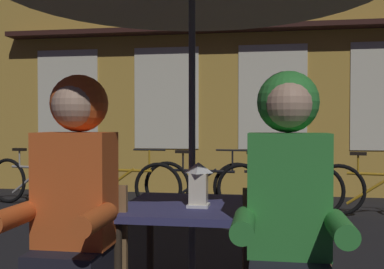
{
  "coord_description": "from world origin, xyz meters",
  "views": [
    {
      "loc": [
        0.38,
        -2.36,
        1.17
      ],
      "look_at": [
        0.0,
        -0.0,
        1.11
      ],
      "focal_mm": 42.35,
      "sensor_mm": 36.0,
      "label": 1
    }
  ],
  "objects_px": {
    "chair_left": "(79,269)",
    "bicycle_third": "(203,186)",
    "person_left_hooded": "(73,195)",
    "bicycle_fourth": "(276,188)",
    "bicycle_nearest": "(35,181)",
    "potted_plant": "(92,166)",
    "lantern": "(198,183)",
    "cafe_table": "(192,224)",
    "person_right_hooded": "(289,200)",
    "bicycle_fifth": "(382,190)",
    "bicycle_second": "(122,185)"
  },
  "relations": [
    {
      "from": "person_right_hooded",
      "to": "bicycle_fifth",
      "type": "height_order",
      "value": "person_right_hooded"
    },
    {
      "from": "bicycle_nearest",
      "to": "person_right_hooded",
      "type": "bearing_deg",
      "value": -50.7
    },
    {
      "from": "bicycle_fourth",
      "to": "chair_left",
      "type": "bearing_deg",
      "value": -104.65
    },
    {
      "from": "bicycle_nearest",
      "to": "potted_plant",
      "type": "relative_size",
      "value": 1.79
    },
    {
      "from": "person_left_hooded",
      "to": "bicycle_third",
      "type": "xyz_separation_m",
      "value": [
        0.06,
        3.98,
        -0.5
      ]
    },
    {
      "from": "lantern",
      "to": "person_right_hooded",
      "type": "height_order",
      "value": "person_right_hooded"
    },
    {
      "from": "cafe_table",
      "to": "person_left_hooded",
      "type": "height_order",
      "value": "person_left_hooded"
    },
    {
      "from": "lantern",
      "to": "person_right_hooded",
      "type": "distance_m",
      "value": 0.57
    },
    {
      "from": "chair_left",
      "to": "bicycle_third",
      "type": "xyz_separation_m",
      "value": [
        0.06,
        3.92,
        -0.14
      ]
    },
    {
      "from": "person_right_hooded",
      "to": "bicycle_third",
      "type": "bearing_deg",
      "value": 102.69
    },
    {
      "from": "chair_left",
      "to": "person_left_hooded",
      "type": "height_order",
      "value": "person_left_hooded"
    },
    {
      "from": "lantern",
      "to": "chair_left",
      "type": "height_order",
      "value": "lantern"
    },
    {
      "from": "cafe_table",
      "to": "bicycle_fifth",
      "type": "relative_size",
      "value": 0.45
    },
    {
      "from": "bicycle_second",
      "to": "bicycle_fourth",
      "type": "bearing_deg",
      "value": 1.67
    },
    {
      "from": "lantern",
      "to": "person_left_hooded",
      "type": "height_order",
      "value": "person_left_hooded"
    },
    {
      "from": "person_left_hooded",
      "to": "bicycle_second",
      "type": "relative_size",
      "value": 0.83
    },
    {
      "from": "person_left_hooded",
      "to": "bicycle_third",
      "type": "distance_m",
      "value": 4.01
    },
    {
      "from": "bicycle_third",
      "to": "potted_plant",
      "type": "relative_size",
      "value": 1.82
    },
    {
      "from": "lantern",
      "to": "potted_plant",
      "type": "bearing_deg",
      "value": 118.37
    },
    {
      "from": "chair_left",
      "to": "bicycle_nearest",
      "type": "bearing_deg",
      "value": 120.59
    },
    {
      "from": "bicycle_nearest",
      "to": "potted_plant",
      "type": "bearing_deg",
      "value": 19.68
    },
    {
      "from": "bicycle_fourth",
      "to": "bicycle_fifth",
      "type": "relative_size",
      "value": 1.01
    },
    {
      "from": "cafe_table",
      "to": "person_left_hooded",
      "type": "bearing_deg",
      "value": -138.43
    },
    {
      "from": "bicycle_nearest",
      "to": "bicycle_fourth",
      "type": "height_order",
      "value": "same"
    },
    {
      "from": "lantern",
      "to": "bicycle_fourth",
      "type": "xyz_separation_m",
      "value": [
        0.49,
        3.58,
        -0.51
      ]
    },
    {
      "from": "cafe_table",
      "to": "bicycle_third",
      "type": "distance_m",
      "value": 3.59
    },
    {
      "from": "chair_left",
      "to": "bicycle_third",
      "type": "relative_size",
      "value": 0.52
    },
    {
      "from": "cafe_table",
      "to": "lantern",
      "type": "distance_m",
      "value": 0.24
    },
    {
      "from": "person_left_hooded",
      "to": "potted_plant",
      "type": "distance_m",
      "value": 4.65
    },
    {
      "from": "bicycle_nearest",
      "to": "bicycle_third",
      "type": "xyz_separation_m",
      "value": [
        2.44,
        -0.1,
        0.0
      ]
    },
    {
      "from": "lantern",
      "to": "bicycle_fourth",
      "type": "relative_size",
      "value": 0.14
    },
    {
      "from": "bicycle_nearest",
      "to": "bicycle_third",
      "type": "relative_size",
      "value": 0.99
    },
    {
      "from": "lantern",
      "to": "bicycle_nearest",
      "type": "height_order",
      "value": "lantern"
    },
    {
      "from": "cafe_table",
      "to": "bicycle_nearest",
      "type": "xyz_separation_m",
      "value": [
        -2.86,
        3.65,
        -0.29
      ]
    },
    {
      "from": "bicycle_second",
      "to": "bicycle_fourth",
      "type": "relative_size",
      "value": 1.0
    },
    {
      "from": "bicycle_nearest",
      "to": "bicycle_fourth",
      "type": "distance_m",
      "value": 3.4
    },
    {
      "from": "lantern",
      "to": "person_left_hooded",
      "type": "distance_m",
      "value": 0.64
    },
    {
      "from": "bicycle_fifth",
      "to": "bicycle_nearest",
      "type": "bearing_deg",
      "value": 177.99
    },
    {
      "from": "bicycle_third",
      "to": "bicycle_nearest",
      "type": "bearing_deg",
      "value": 177.61
    },
    {
      "from": "bicycle_second",
      "to": "potted_plant",
      "type": "distance_m",
      "value": 0.78
    },
    {
      "from": "person_right_hooded",
      "to": "potted_plant",
      "type": "xyz_separation_m",
      "value": [
        -2.59,
        4.35,
        -0.3
      ]
    },
    {
      "from": "cafe_table",
      "to": "bicycle_second",
      "type": "relative_size",
      "value": 0.44
    },
    {
      "from": "bicycle_nearest",
      "to": "bicycle_second",
      "type": "height_order",
      "value": "same"
    },
    {
      "from": "chair_left",
      "to": "cafe_table",
      "type": "bearing_deg",
      "value": 37.55
    },
    {
      "from": "chair_left",
      "to": "person_left_hooded",
      "type": "distance_m",
      "value": 0.36
    },
    {
      "from": "person_left_hooded",
      "to": "bicycle_fifth",
      "type": "distance_m",
      "value": 4.57
    },
    {
      "from": "chair_left",
      "to": "bicycle_second",
      "type": "distance_m",
      "value": 3.97
    },
    {
      "from": "bicycle_third",
      "to": "person_left_hooded",
      "type": "bearing_deg",
      "value": -90.93
    },
    {
      "from": "person_left_hooded",
      "to": "bicycle_fourth",
      "type": "bearing_deg",
      "value": 75.55
    },
    {
      "from": "bicycle_nearest",
      "to": "bicycle_third",
      "type": "bearing_deg",
      "value": -2.39
    }
  ]
}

